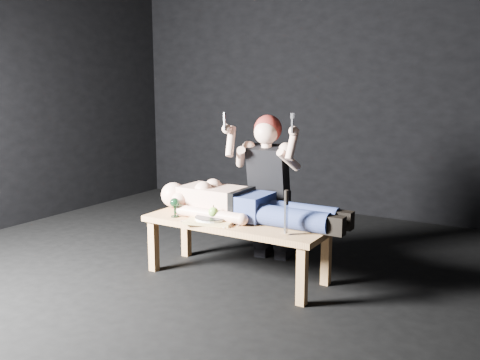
{
  "coord_description": "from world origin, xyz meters",
  "views": [
    {
      "loc": [
        2.21,
        -3.14,
        1.44
      ],
      "look_at": [
        0.27,
        0.14,
        0.75
      ],
      "focal_mm": 38.6,
      "sensor_mm": 36.0,
      "label": 1
    }
  ],
  "objects": [
    {
      "name": "lying_man",
      "position": [
        0.32,
        0.17,
        0.58
      ],
      "size": [
        1.43,
        0.45,
        0.26
      ],
      "primitive_type": null,
      "rotation": [
        0.0,
        0.0,
        -0.01
      ],
      "color": "beige",
      "rests_on": "table"
    },
    {
      "name": "carving_knife",
      "position": [
        0.76,
        -0.07,
        0.6
      ],
      "size": [
        0.04,
        0.04,
        0.31
      ],
      "primitive_type": null,
      "rotation": [
        0.0,
        0.0,
        -0.01
      ],
      "color": "#B2B2B7",
      "rests_on": "table"
    },
    {
      "name": "back_wall",
      "position": [
        0.0,
        2.5,
        1.5
      ],
      "size": [
        5.0,
        0.0,
        5.0
      ],
      "primitive_type": "plane",
      "rotation": [
        1.57,
        0.0,
        0.0
      ],
      "color": "black",
      "rests_on": "ground"
    },
    {
      "name": "serving_tray",
      "position": [
        0.14,
        -0.06,
        0.46
      ],
      "size": [
        0.4,
        0.33,
        0.02
      ],
      "primitive_type": "cube",
      "rotation": [
        0.0,
        0.0,
        0.24
      ],
      "color": "tan",
      "rests_on": "table"
    },
    {
      "name": "plate",
      "position": [
        0.14,
        -0.06,
        0.48
      ],
      "size": [
        0.28,
        0.28,
        0.02
      ],
      "primitive_type": "cylinder",
      "rotation": [
        0.0,
        0.0,
        0.24
      ],
      "color": "white",
      "rests_on": "serving_tray"
    },
    {
      "name": "spoon_flat",
      "position": [
        0.32,
        -0.01,
        0.45
      ],
      "size": [
        0.13,
        0.1,
        0.01
      ],
      "primitive_type": "cube",
      "rotation": [
        0.0,
        0.0,
        0.93
      ],
      "color": "#B2B2B7",
      "rests_on": "table"
    },
    {
      "name": "goblet",
      "position": [
        -0.19,
        -0.07,
        0.52
      ],
      "size": [
        0.07,
        0.07,
        0.15
      ],
      "primitive_type": null,
      "rotation": [
        0.0,
        0.0,
        -0.01
      ],
      "color": "black",
      "rests_on": "table"
    },
    {
      "name": "apple",
      "position": [
        0.15,
        -0.05,
        0.53
      ],
      "size": [
        0.08,
        0.08,
        0.08
      ],
      "primitive_type": "sphere",
      "color": "#529823",
      "rests_on": "plate"
    },
    {
      "name": "knife_flat",
      "position": [
        0.32,
        -0.07,
        0.45
      ],
      "size": [
        0.03,
        0.15,
        0.01
      ],
      "primitive_type": "cube",
      "rotation": [
        0.0,
        0.0,
        -0.1
      ],
      "color": "#B2B2B7",
      "rests_on": "table"
    },
    {
      "name": "fork_flat",
      "position": [
        -0.04,
        -0.09,
        0.45
      ],
      "size": [
        0.04,
        0.15,
        0.01
      ],
      "primitive_type": "cube",
      "rotation": [
        0.0,
        0.0,
        -0.15
      ],
      "color": "#B2B2B7",
      "rests_on": "table"
    },
    {
      "name": "kneeling_woman",
      "position": [
        0.3,
        0.61,
        0.63
      ],
      "size": [
        0.76,
        0.83,
        1.26
      ],
      "primitive_type": null,
      "rotation": [
        0.0,
        0.0,
        0.13
      ],
      "color": "black",
      "rests_on": "ground"
    },
    {
      "name": "ground",
      "position": [
        0.0,
        0.0,
        0.0
      ],
      "size": [
        5.0,
        5.0,
        0.0
      ],
      "primitive_type": "plane",
      "color": "black",
      "rests_on": "ground"
    },
    {
      "name": "table",
      "position": [
        0.27,
        0.09,
        0.23
      ],
      "size": [
        1.43,
        0.55,
        0.45
      ],
      "primitive_type": "cube",
      "rotation": [
        0.0,
        0.0,
        -0.01
      ],
      "color": "tan",
      "rests_on": "ground"
    }
  ]
}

